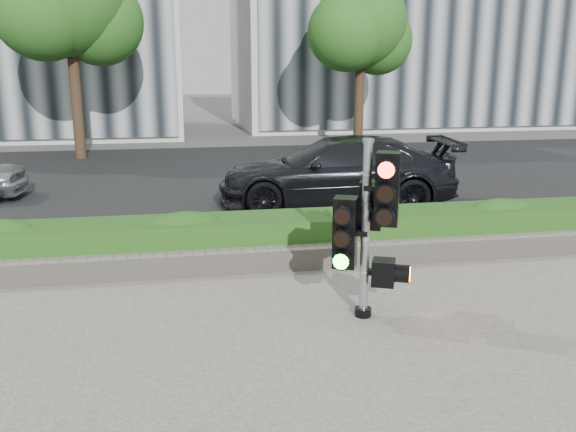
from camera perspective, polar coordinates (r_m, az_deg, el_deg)
The scene contains 10 objects.
ground at distance 7.64m, azimuth 0.17°, elevation -9.86°, with size 120.00×120.00×0.00m, color #51514C.
road at distance 17.20m, azimuth -5.90°, elevation 3.60°, with size 60.00×13.00×0.02m, color black.
curb at distance 10.54m, azimuth -2.94°, elevation -2.72°, with size 60.00×0.25×0.12m, color gray.
stone_wall at distance 9.32m, azimuth -1.96°, elevation -4.08°, with size 12.00×0.32×0.34m, color gray.
hedge at distance 9.89m, azimuth -2.51°, elevation -1.99°, with size 12.00×1.00×0.68m, color #468629.
building_right at distance 34.27m, azimuth 11.33°, elevation 18.60°, with size 18.00×10.00×12.00m, color #B7B7B2.
tree_left at distance 21.76m, azimuth -19.88°, elevation 18.36°, with size 4.61×4.03×7.34m.
tree_right at distance 23.46m, azimuth 6.77°, elevation 17.30°, with size 4.10×3.58×6.53m.
traffic_signal at distance 7.42m, azimuth 7.55°, elevation -0.41°, with size 0.82×0.70×2.22m.
car_dark at distance 13.60m, azimuth 4.57°, elevation 4.17°, with size 2.13×5.24×1.52m, color black.
Camera 1 is at (-1.27, -6.87, 3.09)m, focal length 38.00 mm.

